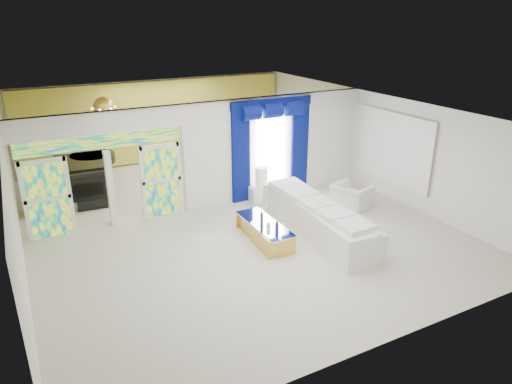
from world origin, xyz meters
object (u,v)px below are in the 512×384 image
armchair (351,196)px  grand_piano (82,176)px  white_sofa (317,219)px  console_table (270,191)px  coffee_table (264,232)px

armchair → grand_piano: bearing=35.8°
white_sofa → console_table: bearing=91.4°
coffee_table → grand_piano: size_ratio=1.01×
grand_piano → coffee_table: bearing=-55.4°
armchair → grand_piano: grand_piano is taller
white_sofa → armchair: size_ratio=4.01×
white_sofa → grand_piano: grand_piano is taller
white_sofa → console_table: (0.13, 2.63, -0.17)m
coffee_table → grand_piano: 6.57m
coffee_table → white_sofa: bearing=-12.5°
console_table → grand_piano: 5.87m
coffee_table → armchair: armchair is taller
white_sofa → console_table: size_ratio=3.09×
console_table → grand_piano: (-4.85, 3.31, 0.27)m
console_table → armchair: (1.74, -1.65, 0.11)m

